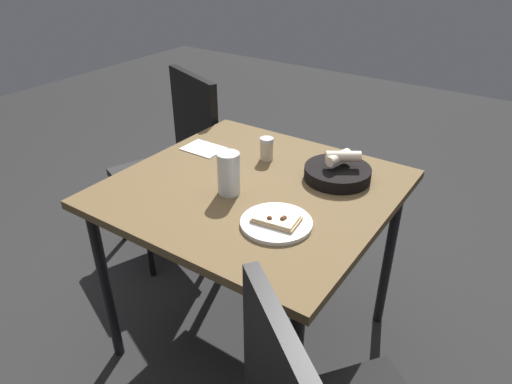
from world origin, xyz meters
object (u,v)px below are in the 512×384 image
at_px(chair_far, 177,156).
at_px(bread_basket, 338,172).
at_px(pepper_shaker, 267,150).
at_px(beer_glass, 229,176).
at_px(dining_table, 253,202).
at_px(pizza_plate, 276,222).

bearing_deg(chair_far, bread_basket, -9.63).
xyz_separation_m(pepper_shaker, chair_far, (-0.65, 0.17, -0.27)).
xyz_separation_m(beer_glass, pepper_shaker, (-0.04, 0.29, -0.02)).
distance_m(dining_table, bread_basket, 0.32).
distance_m(beer_glass, pepper_shaker, 0.29).
bearing_deg(chair_far, pepper_shaker, -14.65).
relative_size(pizza_plate, beer_glass, 1.49).
xyz_separation_m(pizza_plate, beer_glass, (-0.24, 0.08, 0.05)).
distance_m(pizza_plate, beer_glass, 0.25).
height_order(pizza_plate, pepper_shaker, pepper_shaker).
distance_m(beer_glass, chair_far, 0.88).
bearing_deg(pepper_shaker, dining_table, -69.68).
relative_size(dining_table, beer_glass, 6.29).
bearing_deg(chair_far, dining_table, -26.98).
bearing_deg(beer_glass, dining_table, 68.01).
xyz_separation_m(dining_table, pepper_shaker, (-0.07, 0.20, 0.11)).
distance_m(pizza_plate, bread_basket, 0.38).
relative_size(pepper_shaker, chair_far, 0.10).
bearing_deg(chair_far, beer_glass, -33.75).
relative_size(bread_basket, pepper_shaker, 2.66).
xyz_separation_m(beer_glass, chair_far, (-0.69, 0.46, -0.29)).
height_order(dining_table, chair_far, chair_far).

